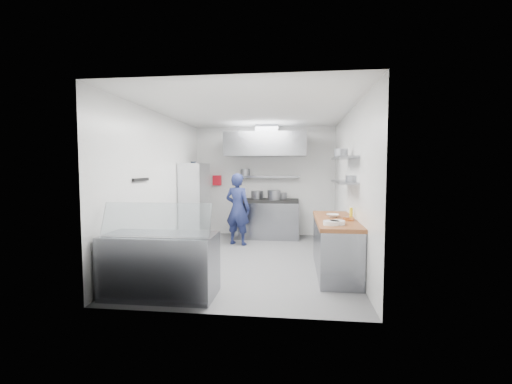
# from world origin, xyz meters

# --- Properties ---
(floor) EXTENTS (5.00, 5.00, 0.00)m
(floor) POSITION_xyz_m (0.00, 0.00, 0.00)
(floor) COLOR #4F4F51
(floor) RESTS_ON ground
(ceiling) EXTENTS (5.00, 5.00, 0.00)m
(ceiling) POSITION_xyz_m (0.00, 0.00, 2.80)
(ceiling) COLOR silver
(ceiling) RESTS_ON wall_back
(wall_back) EXTENTS (3.60, 2.80, 0.02)m
(wall_back) POSITION_xyz_m (0.00, 2.50, 1.40)
(wall_back) COLOR white
(wall_back) RESTS_ON floor
(wall_front) EXTENTS (3.60, 2.80, 0.02)m
(wall_front) POSITION_xyz_m (0.00, -2.50, 1.40)
(wall_front) COLOR white
(wall_front) RESTS_ON floor
(wall_left) EXTENTS (2.80, 5.00, 0.02)m
(wall_left) POSITION_xyz_m (-1.80, 0.00, 1.40)
(wall_left) COLOR white
(wall_left) RESTS_ON floor
(wall_right) EXTENTS (2.80, 5.00, 0.02)m
(wall_right) POSITION_xyz_m (1.80, 0.00, 1.40)
(wall_right) COLOR white
(wall_right) RESTS_ON floor
(gas_range) EXTENTS (1.60, 0.80, 0.90)m
(gas_range) POSITION_xyz_m (0.10, 2.10, 0.45)
(gas_range) COLOR gray
(gas_range) RESTS_ON floor
(cooktop) EXTENTS (1.57, 0.78, 0.06)m
(cooktop) POSITION_xyz_m (0.10, 2.10, 0.93)
(cooktop) COLOR black
(cooktop) RESTS_ON gas_range
(stock_pot_left) EXTENTS (0.31, 0.31, 0.20)m
(stock_pot_left) POSITION_xyz_m (-0.17, 2.30, 1.06)
(stock_pot_left) COLOR slate
(stock_pot_left) RESTS_ON cooktop
(stock_pot_mid) EXTENTS (0.32, 0.32, 0.24)m
(stock_pot_mid) POSITION_xyz_m (0.29, 1.98, 1.08)
(stock_pot_mid) COLOR slate
(stock_pot_mid) RESTS_ON cooktop
(stock_pot_right) EXTENTS (0.26, 0.26, 0.16)m
(stock_pot_right) POSITION_xyz_m (0.46, 2.27, 1.04)
(stock_pot_right) COLOR slate
(stock_pot_right) RESTS_ON cooktop
(over_range_shelf) EXTENTS (1.60, 0.30, 0.04)m
(over_range_shelf) POSITION_xyz_m (0.10, 2.34, 1.52)
(over_range_shelf) COLOR gray
(over_range_shelf) RESTS_ON wall_back
(shelf_pot_a) EXTENTS (0.25, 0.25, 0.18)m
(shelf_pot_a) POSITION_xyz_m (-0.50, 2.48, 1.63)
(shelf_pot_a) COLOR slate
(shelf_pot_a) RESTS_ON over_range_shelf
(extractor_hood) EXTENTS (1.90, 1.15, 0.55)m
(extractor_hood) POSITION_xyz_m (0.10, 1.93, 2.30)
(extractor_hood) COLOR gray
(extractor_hood) RESTS_ON wall_back
(hood_duct) EXTENTS (0.55, 0.55, 0.24)m
(hood_duct) POSITION_xyz_m (0.10, 2.15, 2.68)
(hood_duct) COLOR slate
(hood_duct) RESTS_ON extractor_hood
(red_firebox) EXTENTS (0.22, 0.10, 0.26)m
(red_firebox) POSITION_xyz_m (-1.25, 2.44, 1.42)
(red_firebox) COLOR red
(red_firebox) RESTS_ON wall_back
(chef) EXTENTS (0.68, 0.55, 1.63)m
(chef) POSITION_xyz_m (-0.49, 1.23, 0.81)
(chef) COLOR #171E46
(chef) RESTS_ON floor
(wire_rack) EXTENTS (0.50, 0.90, 1.85)m
(wire_rack) POSITION_xyz_m (-1.53, 1.34, 0.93)
(wire_rack) COLOR silver
(wire_rack) RESTS_ON floor
(rack_bin_a) EXTENTS (0.15, 0.19, 0.17)m
(rack_bin_a) POSITION_xyz_m (-1.53, 1.01, 0.80)
(rack_bin_a) COLOR white
(rack_bin_a) RESTS_ON wire_rack
(rack_bin_b) EXTENTS (0.14, 0.18, 0.16)m
(rack_bin_b) POSITION_xyz_m (-1.53, 1.44, 1.30)
(rack_bin_b) COLOR yellow
(rack_bin_b) RESTS_ON wire_rack
(rack_jar) EXTENTS (0.12, 0.12, 0.18)m
(rack_jar) POSITION_xyz_m (-1.48, 1.11, 1.80)
(rack_jar) COLOR black
(rack_jar) RESTS_ON wire_rack
(knife_strip) EXTENTS (0.04, 0.55, 0.05)m
(knife_strip) POSITION_xyz_m (-1.78, -0.90, 1.55)
(knife_strip) COLOR black
(knife_strip) RESTS_ON wall_left
(prep_counter_base) EXTENTS (0.62, 2.00, 0.84)m
(prep_counter_base) POSITION_xyz_m (1.48, -0.60, 0.42)
(prep_counter_base) COLOR gray
(prep_counter_base) RESTS_ON floor
(prep_counter_top) EXTENTS (0.65, 2.04, 0.06)m
(prep_counter_top) POSITION_xyz_m (1.48, -0.60, 0.87)
(prep_counter_top) COLOR brown
(prep_counter_top) RESTS_ON prep_counter_base
(plate_stack_a) EXTENTS (0.22, 0.22, 0.06)m
(plate_stack_a) POSITION_xyz_m (1.44, -1.20, 0.93)
(plate_stack_a) COLOR white
(plate_stack_a) RESTS_ON prep_counter_top
(plate_stack_b) EXTENTS (0.24, 0.24, 0.06)m
(plate_stack_b) POSITION_xyz_m (1.35, -1.25, 0.93)
(plate_stack_b) COLOR white
(plate_stack_b) RESTS_ON prep_counter_top
(copper_pan) EXTENTS (0.18, 0.18, 0.06)m
(copper_pan) POSITION_xyz_m (1.66, -0.78, 0.93)
(copper_pan) COLOR #BA6C34
(copper_pan) RESTS_ON prep_counter_top
(squeeze_bottle) EXTENTS (0.05, 0.05, 0.18)m
(squeeze_bottle) POSITION_xyz_m (1.74, -0.54, 0.99)
(squeeze_bottle) COLOR yellow
(squeeze_bottle) RESTS_ON prep_counter_top
(mixing_bowl) EXTENTS (0.25, 0.25, 0.05)m
(mixing_bowl) POSITION_xyz_m (1.45, -0.44, 0.93)
(mixing_bowl) COLOR white
(mixing_bowl) RESTS_ON prep_counter_top
(wall_shelf_lower) EXTENTS (0.30, 1.30, 0.04)m
(wall_shelf_lower) POSITION_xyz_m (1.64, -0.30, 1.50)
(wall_shelf_lower) COLOR gray
(wall_shelf_lower) RESTS_ON wall_right
(wall_shelf_upper) EXTENTS (0.30, 1.30, 0.04)m
(wall_shelf_upper) POSITION_xyz_m (1.64, -0.30, 1.92)
(wall_shelf_upper) COLOR gray
(wall_shelf_upper) RESTS_ON wall_right
(shelf_pot_c) EXTENTS (0.25, 0.25, 0.10)m
(shelf_pot_c) POSITION_xyz_m (1.77, -0.52, 1.57)
(shelf_pot_c) COLOR slate
(shelf_pot_c) RESTS_ON wall_shelf_lower
(shelf_pot_d) EXTENTS (0.23, 0.23, 0.14)m
(shelf_pot_d) POSITION_xyz_m (1.60, -0.20, 2.01)
(shelf_pot_d) COLOR slate
(shelf_pot_d) RESTS_ON wall_shelf_upper
(display_case) EXTENTS (1.50, 0.70, 0.85)m
(display_case) POSITION_xyz_m (-1.00, -2.00, 0.42)
(display_case) COLOR gray
(display_case) RESTS_ON floor
(display_glass) EXTENTS (1.47, 0.19, 0.42)m
(display_glass) POSITION_xyz_m (-1.00, -2.12, 1.07)
(display_glass) COLOR silver
(display_glass) RESTS_ON display_case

